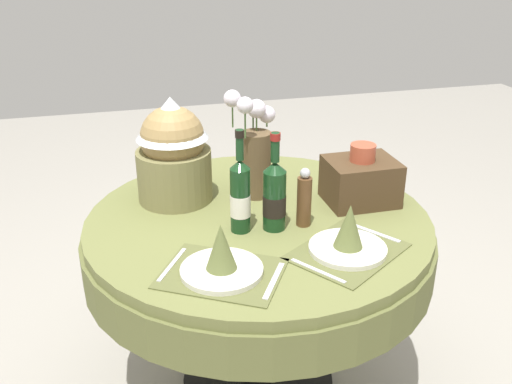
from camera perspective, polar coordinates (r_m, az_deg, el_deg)
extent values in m
plane|color=#9E998E|center=(2.43, 0.19, -18.13)|extent=(8.00, 8.00, 0.00)
cylinder|color=olive|center=(2.02, 0.21, -2.92)|extent=(1.19, 1.19, 0.04)
cylinder|color=#626738|center=(2.06, 0.21, -5.22)|extent=(1.21, 1.21, 0.15)
cylinder|color=black|center=(2.20, 0.20, -11.14)|extent=(0.12, 0.12, 0.67)
cylinder|color=black|center=(2.42, 0.19, -17.87)|extent=(0.59, 0.59, 0.03)
cube|color=brown|center=(1.69, -3.37, -7.95)|extent=(0.43, 0.40, 0.00)
cylinder|color=silver|center=(1.69, -3.38, -7.66)|extent=(0.24, 0.24, 0.02)
cone|color=#606B38|center=(1.65, -3.45, -5.36)|extent=(0.09, 0.09, 0.14)
cube|color=silver|center=(1.74, -8.23, -7.02)|extent=(0.11, 0.17, 0.00)
cube|color=silver|center=(1.65, 1.76, -8.66)|extent=(0.11, 0.17, 0.00)
cube|color=brown|center=(1.82, 8.94, -5.76)|extent=(0.43, 0.41, 0.00)
cylinder|color=silver|center=(1.81, 8.97, -5.49)|extent=(0.24, 0.24, 0.02)
cone|color=#606B38|center=(1.78, 9.13, -3.30)|extent=(0.09, 0.09, 0.14)
cube|color=silver|center=(1.70, 6.08, -7.67)|extent=(0.12, 0.16, 0.00)
cube|color=silver|center=(1.93, 11.47, -3.89)|extent=(0.12, 0.17, 0.00)
cylinder|color=brown|center=(2.12, 0.01, 2.72)|extent=(0.11, 0.11, 0.24)
sphere|color=silver|center=(2.11, -2.34, 9.14)|extent=(0.06, 0.06, 0.06)
cylinder|color=#4C7038|center=(2.13, -2.31, 7.46)|extent=(0.01, 0.01, 0.09)
sphere|color=silver|center=(2.11, -0.29, 8.26)|extent=(0.05, 0.05, 0.05)
cylinder|color=#4C7038|center=(2.13, -0.29, 7.13)|extent=(0.01, 0.01, 0.06)
sphere|color=silver|center=(2.13, 1.08, 7.61)|extent=(0.06, 0.06, 0.06)
cylinder|color=#4C7038|center=(2.14, 1.07, 6.74)|extent=(0.01, 0.01, 0.03)
sphere|color=silver|center=(1.99, -1.08, 8.49)|extent=(0.06, 0.06, 0.06)
cylinder|color=#4C7038|center=(2.01, -1.06, 6.62)|extent=(0.01, 0.01, 0.10)
sphere|color=silver|center=(2.08, 0.05, 8.16)|extent=(0.07, 0.07, 0.07)
cylinder|color=#4C7038|center=(2.10, 0.05, 6.80)|extent=(0.01, 0.01, 0.06)
cylinder|color=#143819|center=(1.89, 1.81, -0.83)|extent=(0.08, 0.08, 0.20)
cylinder|color=black|center=(1.90, 1.81, -1.27)|extent=(0.08, 0.08, 0.07)
cone|color=#143819|center=(1.84, 1.86, 2.49)|extent=(0.08, 0.08, 0.03)
cylinder|color=#143819|center=(1.82, 1.89, 4.39)|extent=(0.03, 0.03, 0.10)
cylinder|color=maroon|center=(1.81, 1.91, 5.46)|extent=(0.03, 0.03, 0.02)
cylinder|color=#143819|center=(1.87, -1.54, -0.80)|extent=(0.07, 0.07, 0.22)
cylinder|color=silver|center=(1.88, -1.54, -1.28)|extent=(0.07, 0.07, 0.07)
cone|color=#143819|center=(1.82, -1.59, 2.73)|extent=(0.07, 0.07, 0.03)
cylinder|color=#143819|center=(1.80, -1.61, 4.62)|extent=(0.02, 0.02, 0.10)
cylinder|color=black|center=(1.79, -1.63, 5.74)|extent=(0.03, 0.03, 0.02)
cylinder|color=brown|center=(1.92, 4.73, -0.95)|extent=(0.05, 0.05, 0.17)
sphere|color=#B7B7BC|center=(1.88, 4.84, 1.86)|extent=(0.03, 0.03, 0.03)
cylinder|color=olive|center=(2.12, -7.97, 1.67)|extent=(0.27, 0.27, 0.19)
sphere|color=#9E7F4C|center=(2.07, -8.19, 5.27)|extent=(0.23, 0.23, 0.23)
cone|color=silver|center=(2.05, -8.32, 7.22)|extent=(0.26, 0.26, 0.15)
cube|color=#47331E|center=(2.12, 10.20, 1.04)|extent=(0.25, 0.20, 0.16)
cylinder|color=#B24C33|center=(2.08, 10.42, 3.81)|extent=(0.09, 0.09, 0.06)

